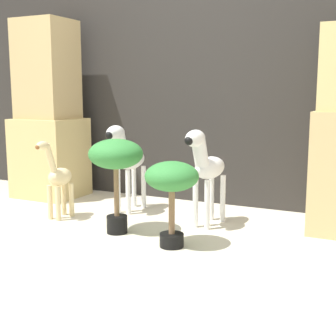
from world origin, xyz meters
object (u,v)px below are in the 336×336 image
object	(u,v)px
zebra_left	(127,157)
potted_palm_back	(116,160)
giraffe_figurine	(58,179)
potted_palm_front	(172,182)
zebra_right	(206,165)

from	to	relation	value
zebra_left	potted_palm_back	xyz separation A→B (m)	(0.23, -0.52, 0.06)
giraffe_figurine	potted_palm_front	bearing A→B (deg)	-12.03
zebra_right	zebra_left	size ratio (longest dim) A/B	1.00
zebra_right	potted_palm_back	bearing A→B (deg)	-139.91
zebra_right	zebra_left	bearing A→B (deg)	171.15
giraffe_figurine	potted_palm_back	bearing A→B (deg)	-11.96
zebra_right	giraffe_figurine	bearing A→B (deg)	-165.34
potted_palm_front	potted_palm_back	size ratio (longest dim) A/B	0.83
zebra_left	giraffe_figurine	distance (m)	0.56
zebra_left	giraffe_figurine	bearing A→B (deg)	-133.11
zebra_right	potted_palm_front	size ratio (longest dim) A/B	1.31
zebra_left	potted_palm_front	bearing A→B (deg)	-41.99
potted_palm_front	zebra_left	bearing A→B (deg)	138.01
zebra_right	giraffe_figurine	distance (m)	1.12
zebra_left	potted_palm_front	xyz separation A→B (m)	(0.69, -0.62, -0.03)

